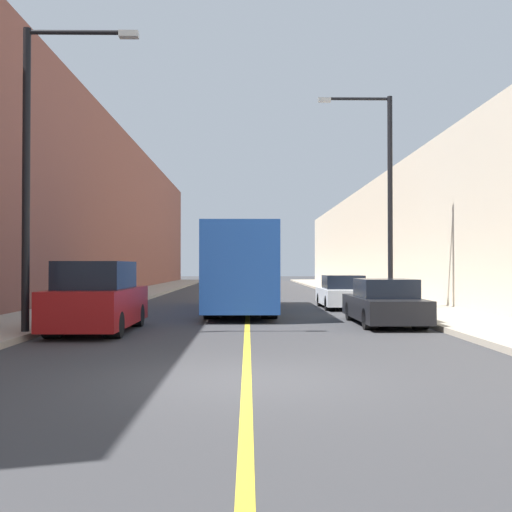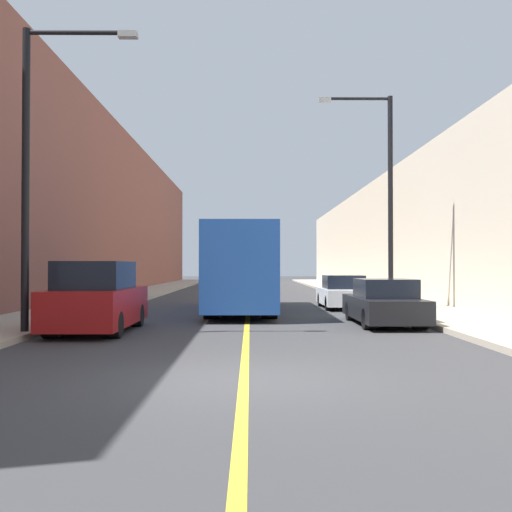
{
  "view_description": "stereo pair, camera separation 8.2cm",
  "coord_description": "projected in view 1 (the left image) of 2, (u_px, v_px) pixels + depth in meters",
  "views": [
    {
      "loc": [
        0.02,
        -9.64,
        1.83
      ],
      "look_at": [
        0.31,
        11.76,
        2.2
      ],
      "focal_mm": 42.0,
      "sensor_mm": 36.0,
      "label": 1
    },
    {
      "loc": [
        0.1,
        -9.64,
        1.83
      ],
      "look_at": [
        0.31,
        11.76,
        2.2
      ],
      "focal_mm": 42.0,
      "sensor_mm": 36.0,
      "label": 2
    }
  ],
  "objects": [
    {
      "name": "parked_suv_left",
      "position": [
        98.0,
        299.0,
        16.62
      ],
      "size": [
        1.96,
        4.82,
        1.96
      ],
      "color": "maroon",
      "rests_on": "ground"
    },
    {
      "name": "sidewalk_left",
      "position": [
        143.0,
        293.0,
        39.5
      ],
      "size": [
        3.1,
        72.0,
        0.16
      ],
      "primitive_type": "cube",
      "color": "#A89E8C",
      "rests_on": "ground"
    },
    {
      "name": "building_row_left",
      "position": [
        89.0,
        209.0,
        39.55
      ],
      "size": [
        4.0,
        72.0,
        11.21
      ],
      "primitive_type": "cube",
      "color": "brown",
      "rests_on": "ground"
    },
    {
      "name": "car_right_mid",
      "position": [
        342.0,
        293.0,
        25.91
      ],
      "size": [
        1.82,
        4.34,
        1.44
      ],
      "color": "silver",
      "rests_on": "ground"
    },
    {
      "name": "sidewalk_right",
      "position": [
        352.0,
        293.0,
        39.69
      ],
      "size": [
        3.1,
        72.0,
        0.16
      ],
      "primitive_type": "cube",
      "color": "#A89E8C",
      "rests_on": "ground"
    },
    {
      "name": "building_row_right",
      "position": [
        405.0,
        236.0,
        39.8
      ],
      "size": [
        4.0,
        72.0,
        7.68
      ],
      "primitive_type": "cube",
      "color": "beige",
      "rests_on": "ground"
    },
    {
      "name": "road_center_line",
      "position": [
        248.0,
        294.0,
        39.59
      ],
      "size": [
        0.16,
        72.0,
        0.01
      ],
      "primitive_type": "cube",
      "color": "gold",
      "rests_on": "ground"
    },
    {
      "name": "bus",
      "position": [
        242.0,
        268.0,
        24.27
      ],
      "size": [
        2.55,
        11.09,
        3.32
      ],
      "color": "#1E4793",
      "rests_on": "ground"
    },
    {
      "name": "street_lamp_left",
      "position": [
        37.0,
        157.0,
        15.41
      ],
      "size": [
        2.98,
        0.24,
        7.83
      ],
      "color": "black",
      "rests_on": "sidewalk_left"
    },
    {
      "name": "street_lamp_right",
      "position": [
        384.0,
        187.0,
        23.86
      ],
      "size": [
        2.98,
        0.24,
        8.47
      ],
      "color": "black",
      "rests_on": "sidewalk_right"
    },
    {
      "name": "ground_plane",
      "position": [
        247.0,
        380.0,
        9.6
      ],
      "size": [
        200.0,
        200.0,
        0.0
      ],
      "primitive_type": "plane",
      "color": "#38383A"
    },
    {
      "name": "car_right_near",
      "position": [
        384.0,
        304.0,
        18.67
      ],
      "size": [
        1.83,
        4.79,
        1.44
      ],
      "color": "black",
      "rests_on": "ground"
    }
  ]
}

